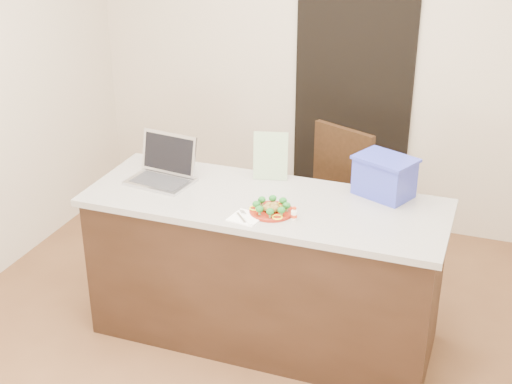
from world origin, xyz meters
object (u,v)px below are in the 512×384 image
(laptop, at_px, (164,168))
(chair, at_px, (337,198))
(napkin, at_px, (246,218))
(island, at_px, (264,269))
(blue_box, at_px, (384,176))
(yogurt_bottle, at_px, (294,215))
(plate, at_px, (271,211))

(laptop, height_order, chair, laptop)
(napkin, xyz_separation_m, chair, (0.25, 1.07, -0.32))
(laptop, bearing_deg, island, 1.69)
(napkin, height_order, blue_box, blue_box)
(yogurt_bottle, bearing_deg, plate, 165.46)
(chair, bearing_deg, blue_box, -29.69)
(plate, relative_size, yogurt_bottle, 3.37)
(island, relative_size, blue_box, 5.27)
(island, bearing_deg, laptop, 174.02)
(island, relative_size, plate, 8.49)
(laptop, distance_m, blue_box, 1.30)
(blue_box, bearing_deg, chair, 149.63)
(yogurt_bottle, xyz_separation_m, chair, (0.00, 1.00, -0.35))
(island, relative_size, napkin, 12.85)
(plate, bearing_deg, blue_box, 39.29)
(plate, height_order, napkin, plate)
(laptop, distance_m, chair, 1.23)
(napkin, bearing_deg, chair, 77.02)
(yogurt_bottle, xyz_separation_m, laptop, (-0.89, 0.25, 0.04))
(napkin, height_order, yogurt_bottle, yogurt_bottle)
(laptop, height_order, blue_box, laptop)
(island, distance_m, blue_box, 0.89)
(island, bearing_deg, chair, 74.36)
(blue_box, bearing_deg, laptop, -146.72)
(napkin, distance_m, laptop, 0.72)
(island, xyz_separation_m, yogurt_bottle, (0.23, -0.18, 0.49))
(island, distance_m, napkin, 0.53)
(yogurt_bottle, xyz_separation_m, blue_box, (0.39, 0.47, 0.09))
(laptop, bearing_deg, chair, 47.79)
(napkin, bearing_deg, laptop, 153.53)
(yogurt_bottle, relative_size, laptop, 0.18)
(island, xyz_separation_m, laptop, (-0.66, 0.07, 0.53))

